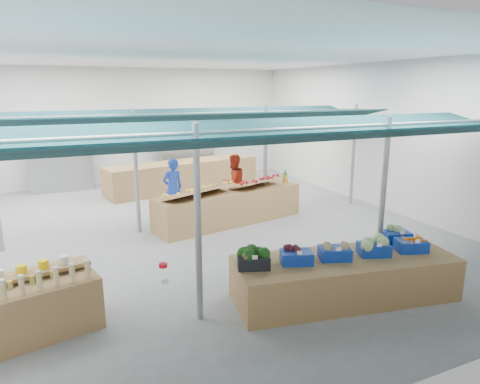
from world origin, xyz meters
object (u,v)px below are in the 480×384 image
Objects in this scene: bottle_shelf at (32,307)px; veg_counter at (344,278)px; fruit_counter at (229,207)px; vendor_left at (173,188)px; vendor_right at (233,182)px.

veg_counter is at bearing -23.51° from bottle_shelf.
veg_counter is 0.91× the size of fruit_counter.
fruit_counter is 1.67m from vendor_left.
bottle_shelf is at bearing 42.94° from vendor_left.
bottle_shelf is at bearing -152.90° from fruit_counter.
bottle_shelf is at bearing 31.04° from vendor_right.
fruit_counter is 1.31m from vendor_right.
vendor_left is (3.44, 4.78, 0.38)m from bottle_shelf.
vendor_right is (0.49, 5.73, 0.46)m from veg_counter.
vendor_right is (0.60, 1.10, 0.38)m from fruit_counter.
fruit_counter is (-0.11, 4.63, 0.08)m from veg_counter.
fruit_counter is at bearing 50.03° from vendor_right.
vendor_left reaches higher than veg_counter.
vendor_left is at bearing 126.13° from fruit_counter.
veg_counter is at bearing 91.57° from vendor_left.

